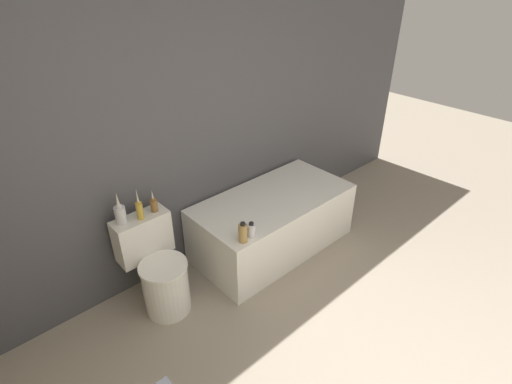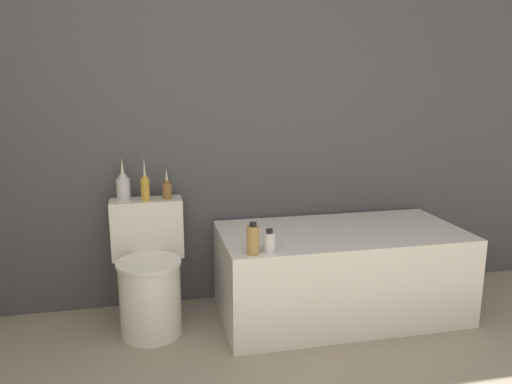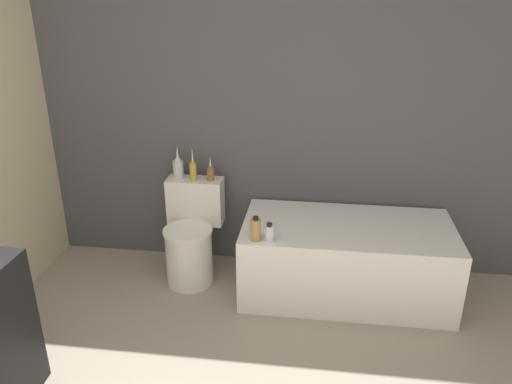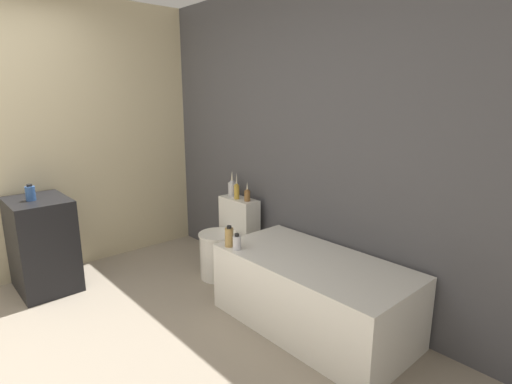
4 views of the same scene
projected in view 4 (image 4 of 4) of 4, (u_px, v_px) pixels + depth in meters
name	position (u px, v px, depth m)	size (l,w,h in m)	color
wall_back_tiled	(276.00, 140.00, 3.56)	(6.40, 0.06, 2.60)	#4C4C51
wall_left_painted	(39.00, 139.00, 3.65)	(0.06, 6.40, 2.60)	beige
bathtub	(313.00, 293.00, 2.94)	(1.45, 0.73, 0.54)	white
toilet	(225.00, 242.00, 3.79)	(0.42, 0.53, 0.73)	white
vanity_counter	(43.00, 244.00, 3.51)	(0.60, 0.46, 0.82)	black
soap_bottle_glass	(30.00, 193.00, 3.35)	(0.08, 0.08, 0.14)	#335999
vase_gold	(232.00, 187.00, 3.89)	(0.08, 0.08, 0.25)	silver
vase_silver	(237.00, 190.00, 3.77)	(0.05, 0.05, 0.25)	gold
vase_bronze	(247.00, 194.00, 3.70)	(0.06, 0.06, 0.18)	olive
shampoo_bottle_tall	(229.00, 237.00, 3.10)	(0.07, 0.07, 0.17)	tan
shampoo_bottle_short	(237.00, 242.00, 3.05)	(0.06, 0.06, 0.13)	silver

